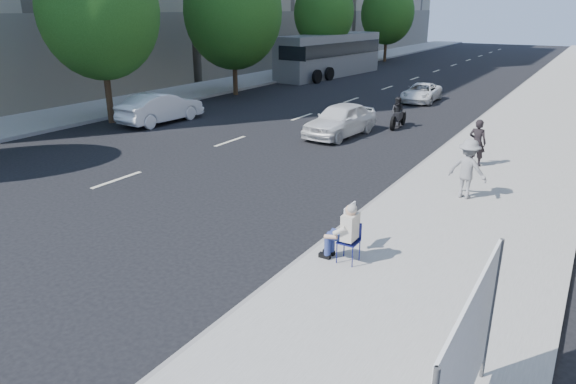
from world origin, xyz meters
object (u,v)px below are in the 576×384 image
Objects in this scene: jogger at (468,169)px; protest_banner at (465,362)px; seated_protester at (345,229)px; white_sedan_mid at (161,108)px; motorcycle at (398,114)px; pedestrian_woman at (477,143)px; white_sedan_near at (340,120)px; white_sedan_far at (422,93)px; bus at (330,55)px.

protest_banner is at bearing 111.17° from jogger.
jogger is 0.55× the size of protest_banner.
seated_protester reaches higher than white_sedan_mid.
seated_protester is at bearing -81.57° from motorcycle.
white_sedan_mid is (-14.71, 0.09, -0.23)m from pedestrian_woman.
white_sedan_far is (0.32, 10.34, -0.17)m from white_sedan_near.
motorcycle reaches higher than white_sedan_near.
protest_banner is 21.35m from white_sedan_mid.
seated_protester is 5.06m from protest_banner.
pedestrian_woman reaches higher than white_sedan_far.
motorcycle is 0.17× the size of bus.
jogger reaches higher than white_sedan_far.
white_sedan_mid is 0.36× the size of bus.
white_sedan_far is 1.87× the size of motorcycle.
protest_banner is at bearing -74.83° from white_sedan_far.
seated_protester is 14.16m from motorcycle.
motorcycle is (-5.02, 8.36, -0.35)m from jogger.
seated_protester is 16.47m from white_sedan_mid.
motorcycle is at bearing 66.35° from white_sedan_near.
white_sedan_far is at bearing 92.61° from motorcycle.
white_sedan_far is at bearing -122.58° from white_sedan_mid.
pedestrian_woman is at bearing -68.21° from white_sedan_far.
motorcycle is at bearing -48.35° from bus.
protest_banner is 0.25× the size of bus.
white_sedan_mid is at bearing -129.01° from white_sedan_far.
bus is at bearing 119.24° from motorcycle.
seated_protester is 0.78× the size of jogger.
protest_banner is at bearing 107.01° from pedestrian_woman.
jogger is at bearing 170.19° from white_sedan_mid.
jogger reaches higher than motorcycle.
protest_banner is 0.80× the size of white_sedan_far.
white_sedan_near is at bearing -31.31° from jogger.
white_sedan_near is at bearing -56.38° from bus.
seated_protester is 12.06m from white_sedan_near.
white_sedan_near is 0.95× the size of white_sedan_mid.
jogger is at bearing 102.54° from protest_banner.
seated_protester is 0.11× the size of bus.
jogger is at bearing 103.59° from pedestrian_woman.
jogger reaches higher than pedestrian_woman.
bus is (-16.56, 24.15, 0.64)m from jogger.
motorcycle is at bearing -41.64° from pedestrian_woman.
jogger is 3.46m from pedestrian_woman.
jogger is 8.61m from white_sedan_near.
pedestrian_woman is at bearing -13.46° from white_sedan_near.
white_sedan_near is 8.82m from white_sedan_mid.
bus is (-9.96, 18.62, 0.93)m from white_sedan_near.
pedestrian_woman is 0.37× the size of white_sedan_mid.
protest_banner is at bearing -54.01° from white_sedan_near.
white_sedan_mid is at bearing -161.35° from white_sedan_near.
seated_protester is 33.18m from bus.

